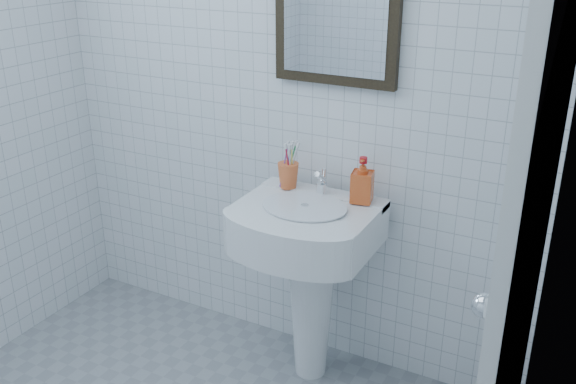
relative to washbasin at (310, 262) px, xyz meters
The scene contains 10 objects.
wall_back 0.77m from the washbasin, 137.99° to the left, with size 2.20×0.02×2.50m, color white.
wall_right 1.48m from the washbasin, 48.83° to the right, with size 0.02×2.40×2.50m, color white.
washbasin is the anchor object (origin of this frame).
faucet 0.32m from the washbasin, 90.00° to the left, with size 0.04×0.10×0.11m.
toothbrush_cup 0.36m from the washbasin, 147.27° to the left, with size 0.09×0.09×0.10m, color orange, non-canonical shape.
soap_dispenser 0.41m from the washbasin, 30.36° to the left, with size 0.08×0.08×0.18m, color red.
wall_mirror 1.02m from the washbasin, 90.00° to the left, with size 0.50×0.04×0.62m.
bathroom_door 1.05m from the washbasin, 27.34° to the right, with size 0.04×0.80×2.00m, color silver.
towel_ring 1.00m from the washbasin, 17.78° to the right, with size 0.18×0.18×0.01m, color white.
hand_towel 0.90m from the washbasin, 18.20° to the right, with size 0.03×0.16×0.38m, color silver.
Camera 1 is at (1.23, -1.07, 1.81)m, focal length 40.00 mm.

